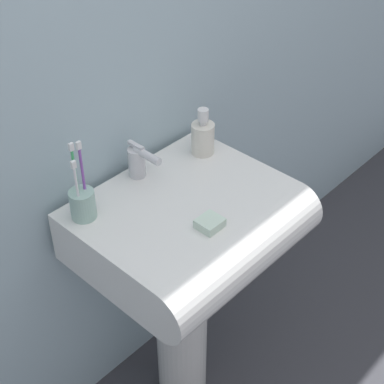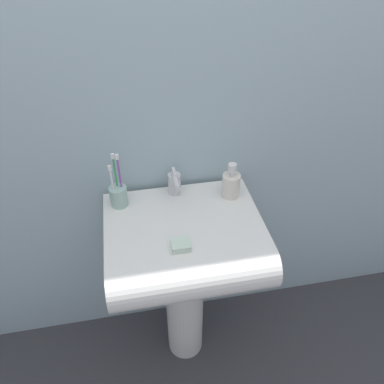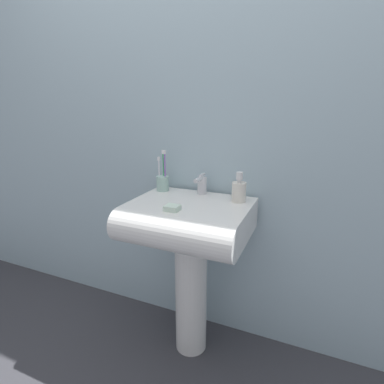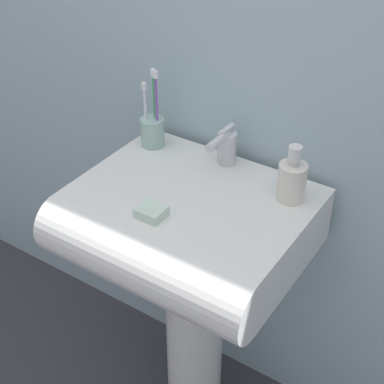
{
  "view_description": "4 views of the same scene",
  "coord_description": "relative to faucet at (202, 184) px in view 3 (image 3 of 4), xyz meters",
  "views": [
    {
      "loc": [
        -0.87,
        -0.86,
        1.81
      ],
      "look_at": [
        0.03,
        -0.02,
        0.85
      ],
      "focal_mm": 55.0,
      "sensor_mm": 36.0,
      "label": 1
    },
    {
      "loc": [
        -0.15,
        -0.98,
        1.75
      ],
      "look_at": [
        0.04,
        0.03,
        0.93
      ],
      "focal_mm": 35.0,
      "sensor_mm": 36.0,
      "label": 2
    },
    {
      "loc": [
        0.54,
        -1.24,
        1.29
      ],
      "look_at": [
        0.01,
        -0.02,
        0.89
      ],
      "focal_mm": 28.0,
      "sensor_mm": 36.0,
      "label": 3
    },
    {
      "loc": [
        0.64,
        -0.98,
        1.66
      ],
      "look_at": [
        0.01,
        -0.02,
        0.85
      ],
      "focal_mm": 55.0,
      "sensor_mm": 36.0,
      "label": 4
    }
  ],
  "objects": [
    {
      "name": "soap_bottle",
      "position": [
        0.21,
        -0.05,
        0.0
      ],
      "size": [
        0.07,
        0.07,
        0.14
      ],
      "color": "silver",
      "rests_on": "sink_basin"
    },
    {
      "name": "bar_soap",
      "position": [
        -0.03,
        -0.29,
        -0.04
      ],
      "size": [
        0.06,
        0.06,
        0.02
      ],
      "primitive_type": "cube",
      "color": "silver",
      "rests_on": "sink_basin"
    },
    {
      "name": "ground_plane",
      "position": [
        0.01,
        -0.15,
        -0.89
      ],
      "size": [
        6.0,
        6.0,
        0.0
      ],
      "primitive_type": "plane",
      "color": "#38383D",
      "rests_on": "ground"
    },
    {
      "name": "toothbrush_cup",
      "position": [
        -0.21,
        -0.02,
        -0.01
      ],
      "size": [
        0.07,
        0.07,
        0.22
      ],
      "color": "#99BFB2",
      "rests_on": "sink_basin"
    },
    {
      "name": "faucet",
      "position": [
        0.0,
        0.0,
        0.0
      ],
      "size": [
        0.05,
        0.12,
        0.1
      ],
      "color": "silver",
      "rests_on": "sink_basin"
    },
    {
      "name": "sink_pedestal",
      "position": [
        0.01,
        -0.15,
        -0.55
      ],
      "size": [
        0.16,
        0.16,
        0.68
      ],
      "primitive_type": "cylinder",
      "color": "white",
      "rests_on": "ground"
    },
    {
      "name": "wall_back",
      "position": [
        0.01,
        0.1,
        0.31
      ],
      "size": [
        5.0,
        0.05,
        2.4
      ],
      "primitive_type": "cube",
      "color": "#9EB7C1",
      "rests_on": "ground"
    },
    {
      "name": "sink_basin",
      "position": [
        0.01,
        -0.21,
        -0.13
      ],
      "size": [
        0.56,
        0.48,
        0.15
      ],
      "color": "white",
      "rests_on": "sink_pedestal"
    }
  ]
}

